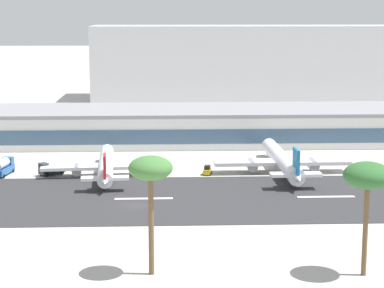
# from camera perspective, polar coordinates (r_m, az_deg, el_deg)

# --- Properties ---
(ground_plane) EXTENTS (1400.00, 1400.00, 0.00)m
(ground_plane) POSITION_cam_1_polar(r_m,az_deg,el_deg) (142.22, -4.64, -4.97)
(ground_plane) COLOR #B2AFA8
(runway_strip) EXTENTS (800.00, 38.37, 0.08)m
(runway_strip) POSITION_cam_1_polar(r_m,az_deg,el_deg) (147.42, -4.56, -4.39)
(runway_strip) COLOR #2D2D30
(runway_strip) RESTS_ON ground_plane
(runway_centreline_dash_4) EXTENTS (12.00, 1.20, 0.01)m
(runway_centreline_dash_4) POSITION_cam_1_polar(r_m,az_deg,el_deg) (147.35, -3.88, -4.37)
(runway_centreline_dash_4) COLOR white
(runway_centreline_dash_4) RESTS_ON runway_strip
(runway_centreline_dash_5) EXTENTS (12.00, 1.20, 0.01)m
(runway_centreline_dash_5) POSITION_cam_1_polar(r_m,az_deg,el_deg) (151.07, 10.67, -4.16)
(runway_centreline_dash_5) COLOR white
(runway_centreline_dash_5) RESTS_ON runway_strip
(terminal_building) EXTENTS (163.05, 29.42, 10.02)m
(terminal_building) POSITION_cam_1_polar(r_m,az_deg,el_deg) (210.61, 0.22, 1.52)
(terminal_building) COLOR silver
(terminal_building) RESTS_ON ground_plane
(distant_hotel_block) EXTENTS (143.94, 35.05, 32.16)m
(distant_hotel_block) POSITION_cam_1_polar(r_m,az_deg,el_deg) (323.08, 4.98, 6.58)
(distant_hotel_block) COLOR #BCBCC1
(distant_hotel_block) RESTS_ON ground_plane
(airliner_red_tail_gate_0) EXTENTS (30.36, 38.70, 8.08)m
(airliner_red_tail_gate_0) POSITION_cam_1_polar(r_m,az_deg,el_deg) (167.25, -6.90, -1.76)
(airliner_red_tail_gate_0) COLOR white
(airliner_red_tail_gate_0) RESTS_ON ground_plane
(airliner_blue_tail_gate_1) EXTENTS (32.78, 43.27, 9.03)m
(airliner_blue_tail_gate_1) POSITION_cam_1_polar(r_m,az_deg,el_deg) (170.92, 7.27, -1.39)
(airliner_blue_tail_gate_1) COLOR silver
(airliner_blue_tail_gate_1) RESTS_ON ground_plane
(service_box_truck_0) EXTENTS (6.08, 5.78, 3.25)m
(service_box_truck_0) POSITION_cam_1_polar(r_m,az_deg,el_deg) (171.36, -11.17, -1.85)
(service_box_truck_0) COLOR #2D3338
(service_box_truck_0) RESTS_ON ground_plane
(service_fuel_truck_1) EXTENTS (3.90, 8.80, 3.95)m
(service_fuel_truck_1) POSITION_cam_1_polar(r_m,az_deg,el_deg) (173.76, -14.87, -1.76)
(service_fuel_truck_1) COLOR #23569E
(service_fuel_truck_1) RESTS_ON ground_plane
(service_baggage_tug_2) EXTENTS (2.42, 3.46, 2.20)m
(service_baggage_tug_2) POSITION_cam_1_polar(r_m,az_deg,el_deg) (168.58, 1.23, -2.12)
(service_baggage_tug_2) COLOR gold
(service_baggage_tug_2) RESTS_ON ground_plane
(palm_tree_0) EXTENTS (7.06, 7.06, 16.89)m
(palm_tree_0) POSITION_cam_1_polar(r_m,az_deg,el_deg) (104.56, 13.89, -2.62)
(palm_tree_0) COLOR brown
(palm_tree_0) RESTS_ON ground_plane
(palm_tree_1) EXTENTS (6.37, 6.37, 17.69)m
(palm_tree_1) POSITION_cam_1_polar(r_m,az_deg,el_deg) (101.92, -3.34, -2.22)
(palm_tree_1) COLOR brown
(palm_tree_1) RESTS_ON ground_plane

